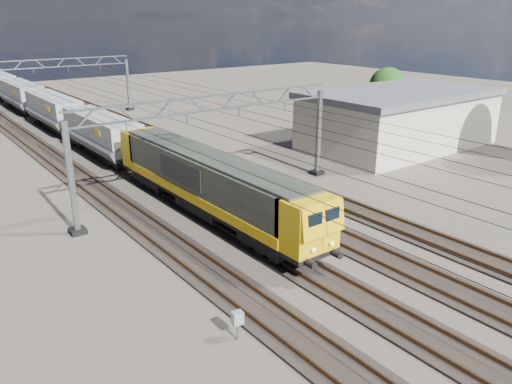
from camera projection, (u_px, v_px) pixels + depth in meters
ground at (251, 217)px, 31.28m from camera, size 160.00×160.00×0.00m
track_outer_west at (164, 240)px, 27.84m from camera, size 2.60×140.00×0.30m
track_loco at (224, 223)px, 30.11m from camera, size 2.60×140.00×0.30m
track_inner_east at (275, 209)px, 32.39m from camera, size 2.60×140.00×0.30m
track_outer_east at (320, 196)px, 34.66m from camera, size 2.60×140.00×0.30m
catenary_gantry_mid at (215, 144)px, 32.98m from camera, size 19.90×0.90×7.11m
catenary_gantry_far at (53, 86)px, 60.06m from camera, size 19.90×0.90×7.11m
overhead_wires at (183, 108)px, 35.37m from camera, size 12.03×140.00×0.53m
locomotive at (207, 181)px, 30.72m from camera, size 2.76×21.10×3.62m
hopper_wagon_lead at (101, 132)px, 44.06m from camera, size 3.38×13.00×3.25m
hopper_wagon_mid at (54, 109)px, 54.74m from camera, size 3.38×13.00×3.25m
hopper_wagon_third at (22, 94)px, 65.42m from camera, size 3.38×13.00×3.25m
trackside_cabinet at (237, 319)px, 19.08m from camera, size 0.46×0.37×1.26m
industrial_shed at (399, 118)px, 47.38m from camera, size 18.60×10.60×5.40m
tree_far at (390, 88)px, 57.52m from camera, size 4.85×4.45×6.40m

